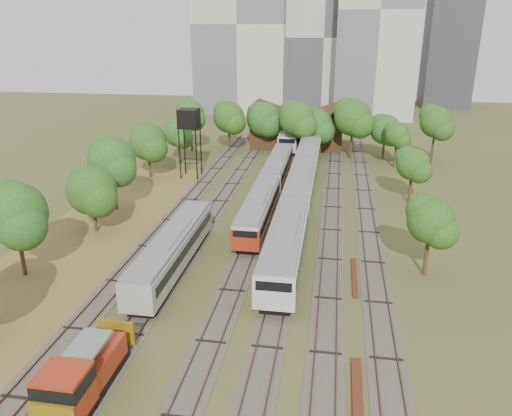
% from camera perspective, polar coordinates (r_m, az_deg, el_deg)
% --- Properties ---
extents(ground, '(240.00, 240.00, 0.00)m').
position_cam_1_polar(ground, '(39.32, -0.84, -11.96)').
color(ground, '#475123').
rests_on(ground, ground).
extents(dry_grass_patch, '(14.00, 60.00, 0.04)m').
position_cam_1_polar(dry_grass_patch, '(51.64, -19.37, -4.89)').
color(dry_grass_patch, brown).
rests_on(dry_grass_patch, ground).
extents(tracks, '(24.60, 80.00, 0.19)m').
position_cam_1_polar(tracks, '(61.76, 2.55, 0.44)').
color(tracks, '#4C473D').
rests_on(tracks, ground).
extents(railcar_red_set, '(2.78, 34.57, 3.43)m').
position_cam_1_polar(railcar_red_set, '(62.89, 1.55, 2.53)').
color(railcar_red_set, black).
rests_on(railcar_red_set, ground).
extents(railcar_green_set, '(3.25, 52.08, 4.02)m').
position_cam_1_polar(railcar_green_set, '(61.08, 5.09, 2.22)').
color(railcar_green_set, black).
rests_on(railcar_green_set, ground).
extents(railcar_rear, '(3.16, 16.08, 3.91)m').
position_cam_1_polar(railcar_rear, '(91.01, 4.04, 8.23)').
color(railcar_rear, black).
rests_on(railcar_rear, ground).
extents(shunter_locomotive, '(2.60, 8.10, 3.41)m').
position_cam_1_polar(shunter_locomotive, '(32.32, -19.32, -17.82)').
color(shunter_locomotive, black).
rests_on(shunter_locomotive, ground).
extents(old_grey_coach, '(2.82, 18.00, 3.48)m').
position_cam_1_polar(old_grey_coach, '(45.57, -9.46, -4.76)').
color(old_grey_coach, black).
rests_on(old_grey_coach, ground).
extents(water_tower, '(2.85, 2.85, 9.88)m').
position_cam_1_polar(water_tower, '(71.73, -7.67, 9.93)').
color(water_tower, black).
rests_on(water_tower, ground).
extents(rail_pile_near, '(0.62, 9.24, 0.31)m').
position_cam_1_polar(rail_pile_near, '(31.45, 11.58, -21.67)').
color(rail_pile_near, '#5B2A1A').
rests_on(rail_pile_near, ground).
extents(rail_pile_far, '(0.45, 7.15, 0.23)m').
position_cam_1_polar(rail_pile_far, '(45.05, 11.19, -7.72)').
color(rail_pile_far, '#5B2A1A').
rests_on(rail_pile_far, ground).
extents(maintenance_shed, '(16.45, 11.55, 7.58)m').
position_cam_1_polar(maintenance_shed, '(92.75, 4.80, 8.98)').
color(maintenance_shed, '#332012').
rests_on(maintenance_shed, ground).
extents(tree_band_left, '(7.52, 53.49, 8.87)m').
position_cam_1_polar(tree_band_left, '(56.34, -18.13, 3.26)').
color(tree_band_left, '#382616').
rests_on(tree_band_left, ground).
extents(tree_band_far, '(44.80, 11.00, 9.79)m').
position_cam_1_polar(tree_band_far, '(84.23, 5.51, 9.96)').
color(tree_band_far, '#382616').
rests_on(tree_band_far, ground).
extents(tree_band_right, '(5.12, 39.95, 7.20)m').
position_cam_1_polar(tree_band_right, '(61.28, 17.40, 4.26)').
color(tree_band_right, '#382616').
rests_on(tree_band_right, ground).
extents(tower_left, '(22.00, 16.00, 42.00)m').
position_cam_1_polar(tower_left, '(129.95, -1.53, 20.28)').
color(tower_left, '#BDB5A5').
rests_on(tower_left, ground).
extents(tower_centre, '(20.00, 18.00, 36.00)m').
position_cam_1_polar(tower_centre, '(132.83, 7.91, 18.81)').
color(tower_centre, '#B7B2A6').
rests_on(tower_centre, ground).
extents(tower_right, '(18.00, 16.00, 48.00)m').
position_cam_1_polar(tower_right, '(125.05, 13.82, 21.12)').
color(tower_right, '#BDB5A5').
rests_on(tower_right, ground).
extents(tower_far_right, '(12.00, 12.00, 28.00)m').
position_cam_1_polar(tower_far_right, '(145.66, 21.16, 16.24)').
color(tower_far_right, '#383B3E').
rests_on(tower_far_right, ground).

